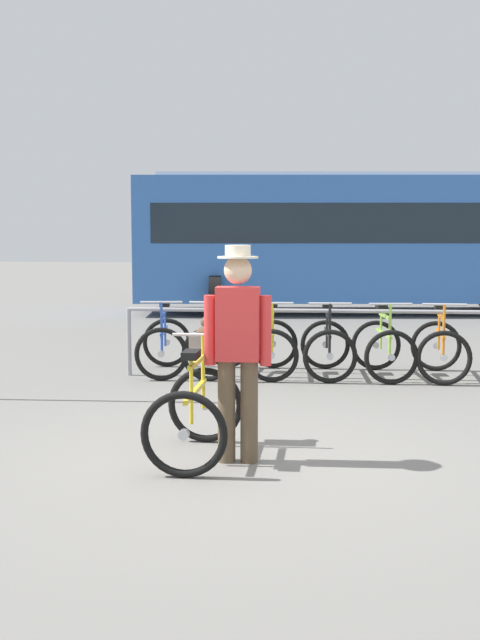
{
  "coord_description": "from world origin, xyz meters",
  "views": [
    {
      "loc": [
        0.7,
        -6.21,
        1.83
      ],
      "look_at": [
        -0.21,
        1.2,
        1.0
      ],
      "focal_mm": 44.83,
      "sensor_mm": 36.0,
      "label": 1
    }
  ],
  "objects_px": {
    "racked_bike_blue": "(164,345)",
    "racked_bike_black": "(328,347)",
    "racked_bike_white": "(218,346)",
    "person_with_featured_bike": "(238,344)",
    "featured_bicycle": "(198,396)",
    "bus_distant": "(361,235)",
    "racked_bike_orange": "(440,349)",
    "racked_bike_yellow": "(272,347)",
    "racked_bike_lime": "(383,348)"
  },
  "relations": [
    {
      "from": "racked_bike_orange",
      "to": "featured_bicycle",
      "type": "height_order",
      "value": "featured_bicycle"
    },
    {
      "from": "racked_bike_blue",
      "to": "racked_bike_lime",
      "type": "height_order",
      "value": "same"
    },
    {
      "from": "racked_bike_yellow",
      "to": "featured_bicycle",
      "type": "bearing_deg",
      "value": -94.72
    },
    {
      "from": "racked_bike_white",
      "to": "bus_distant",
      "type": "height_order",
      "value": "bus_distant"
    },
    {
      "from": "racked_bike_lime",
      "to": "racked_bike_orange",
      "type": "relative_size",
      "value": 1.04
    },
    {
      "from": "racked_bike_yellow",
      "to": "racked_bike_lime",
      "type": "relative_size",
      "value": 0.98
    },
    {
      "from": "racked_bike_black",
      "to": "racked_bike_orange",
      "type": "xyz_separation_m",
      "value": [
        1.4,
        0.05,
        0.0
      ]
    },
    {
      "from": "featured_bicycle",
      "to": "racked_bike_white",
      "type": "bearing_deg",
      "value": 96.07
    },
    {
      "from": "racked_bike_orange",
      "to": "person_with_featured_bike",
      "type": "height_order",
      "value": "person_with_featured_bike"
    },
    {
      "from": "racked_bike_lime",
      "to": "racked_bike_black",
      "type": "bearing_deg",
      "value": -178.15
    },
    {
      "from": "racked_bike_orange",
      "to": "racked_bike_blue",
      "type": "bearing_deg",
      "value": -178.15
    },
    {
      "from": "racked_bike_black",
      "to": "racked_bike_lime",
      "type": "height_order",
      "value": "same"
    },
    {
      "from": "racked_bike_blue",
      "to": "racked_bike_white",
      "type": "distance_m",
      "value": 0.7
    },
    {
      "from": "racked_bike_white",
      "to": "featured_bicycle",
      "type": "distance_m",
      "value": 3.72
    },
    {
      "from": "racked_bike_white",
      "to": "racked_bike_black",
      "type": "xyz_separation_m",
      "value": [
        1.4,
        0.05,
        0.0
      ]
    },
    {
      "from": "racked_bike_lime",
      "to": "racked_bike_orange",
      "type": "distance_m",
      "value": 0.7
    },
    {
      "from": "featured_bicycle",
      "to": "person_with_featured_bike",
      "type": "bearing_deg",
      "value": -26.28
    },
    {
      "from": "racked_bike_blue",
      "to": "racked_bike_yellow",
      "type": "bearing_deg",
      "value": 1.85
    },
    {
      "from": "racked_bike_blue",
      "to": "featured_bicycle",
      "type": "relative_size",
      "value": 0.98
    },
    {
      "from": "featured_bicycle",
      "to": "bus_distant",
      "type": "height_order",
      "value": "bus_distant"
    },
    {
      "from": "person_with_featured_bike",
      "to": "racked_bike_yellow",
      "type": "bearing_deg",
      "value": 90.65
    },
    {
      "from": "racked_bike_black",
      "to": "racked_bike_yellow",
      "type": "bearing_deg",
      "value": -178.15
    },
    {
      "from": "racked_bike_blue",
      "to": "racked_bike_black",
      "type": "height_order",
      "value": "same"
    },
    {
      "from": "racked_bike_black",
      "to": "racked_bike_orange",
      "type": "bearing_deg",
      "value": 1.85
    },
    {
      "from": "racked_bike_lime",
      "to": "racked_bike_orange",
      "type": "bearing_deg",
      "value": 1.85
    },
    {
      "from": "racked_bike_orange",
      "to": "racked_bike_lime",
      "type": "bearing_deg",
      "value": -178.15
    },
    {
      "from": "racked_bike_blue",
      "to": "racked_bike_black",
      "type": "xyz_separation_m",
      "value": [
        2.1,
        0.07,
        0.0
      ]
    },
    {
      "from": "racked_bike_black",
      "to": "racked_bike_lime",
      "type": "bearing_deg",
      "value": 1.85
    },
    {
      "from": "racked_bike_white",
      "to": "racked_bike_yellow",
      "type": "relative_size",
      "value": 1.02
    },
    {
      "from": "racked_bike_yellow",
      "to": "racked_bike_lime",
      "type": "xyz_separation_m",
      "value": [
        1.4,
        0.05,
        -0.0
      ]
    },
    {
      "from": "racked_bike_blue",
      "to": "racked_bike_white",
      "type": "xyz_separation_m",
      "value": [
        0.7,
        0.02,
        0.0
      ]
    },
    {
      "from": "racked_bike_blue",
      "to": "racked_bike_black",
      "type": "bearing_deg",
      "value": 1.85
    },
    {
      "from": "racked_bike_yellow",
      "to": "racked_bike_orange",
      "type": "bearing_deg",
      "value": 1.85
    },
    {
      "from": "racked_bike_lime",
      "to": "bus_distant",
      "type": "bearing_deg",
      "value": 90.55
    },
    {
      "from": "racked_bike_yellow",
      "to": "person_with_featured_bike",
      "type": "distance_m",
      "value": 3.94
    },
    {
      "from": "racked_bike_yellow",
      "to": "racked_bike_blue",
      "type": "bearing_deg",
      "value": -178.15
    },
    {
      "from": "racked_bike_yellow",
      "to": "person_with_featured_bike",
      "type": "height_order",
      "value": "person_with_featured_bike"
    },
    {
      "from": "racked_bike_yellow",
      "to": "racked_bike_lime",
      "type": "distance_m",
      "value": 1.4
    },
    {
      "from": "racked_bike_lime",
      "to": "person_with_featured_bike",
      "type": "xyz_separation_m",
      "value": [
        -1.36,
        -3.94,
        0.58
      ]
    },
    {
      "from": "racked_bike_white",
      "to": "racked_bike_yellow",
      "type": "height_order",
      "value": "same"
    },
    {
      "from": "featured_bicycle",
      "to": "person_with_featured_bike",
      "type": "distance_m",
      "value": 0.61
    },
    {
      "from": "racked_bike_black",
      "to": "racked_bike_orange",
      "type": "distance_m",
      "value": 1.4
    },
    {
      "from": "racked_bike_yellow",
      "to": "racked_bike_orange",
      "type": "height_order",
      "value": "same"
    },
    {
      "from": "racked_bike_white",
      "to": "person_with_featured_bike",
      "type": "height_order",
      "value": "person_with_featured_bike"
    },
    {
      "from": "racked_bike_white",
      "to": "person_with_featured_bike",
      "type": "bearing_deg",
      "value": -79.11
    },
    {
      "from": "racked_bike_lime",
      "to": "bus_distant",
      "type": "xyz_separation_m",
      "value": [
        -0.08,
        8.16,
        1.37
      ]
    },
    {
      "from": "racked_bike_blue",
      "to": "featured_bicycle",
      "type": "xyz_separation_m",
      "value": [
        1.09,
        -3.67,
        0.12
      ]
    },
    {
      "from": "person_with_featured_bike",
      "to": "bus_distant",
      "type": "xyz_separation_m",
      "value": [
        1.28,
        12.1,
        0.79
      ]
    },
    {
      "from": "racked_bike_white",
      "to": "person_with_featured_bike",
      "type": "distance_m",
      "value": 3.98
    },
    {
      "from": "racked_bike_lime",
      "to": "bus_distant",
      "type": "relative_size",
      "value": 0.11
    }
  ]
}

